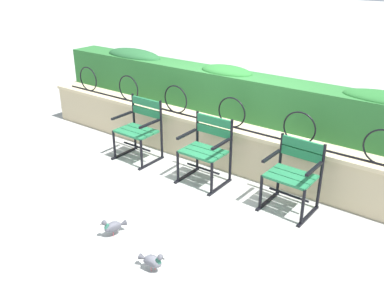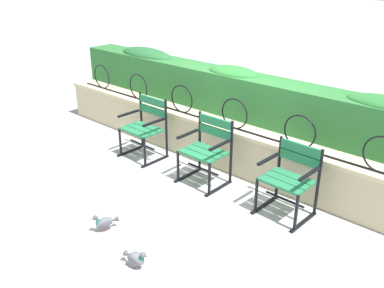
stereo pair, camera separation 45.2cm
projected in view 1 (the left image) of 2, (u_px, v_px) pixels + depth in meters
name	position (u px, v px, depth m)	size (l,w,h in m)	color
ground_plane	(188.00, 184.00, 5.48)	(60.00, 60.00, 0.00)	#ADADA8
stone_wall	(221.00, 143.00, 5.91)	(6.75, 0.41, 0.64)	#C6B289
iron_arch_fence	(205.00, 108.00, 5.79)	(6.22, 0.02, 0.42)	black
hedge_row	(236.00, 92.00, 5.98)	(6.62, 0.49, 0.72)	#2D7033
park_chair_left	(140.00, 128.00, 6.05)	(0.59, 0.53, 0.89)	#237547
park_chair_centre	(207.00, 148.00, 5.41)	(0.58, 0.52, 0.87)	#237547
park_chair_right	(294.00, 173.00, 4.80)	(0.58, 0.54, 0.82)	#237547
pigeon_near_chairs	(152.00, 261.00, 3.91)	(0.29, 0.12, 0.22)	slate
pigeon_far_side	(113.00, 226.00, 4.42)	(0.15, 0.29, 0.22)	#5B5B66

